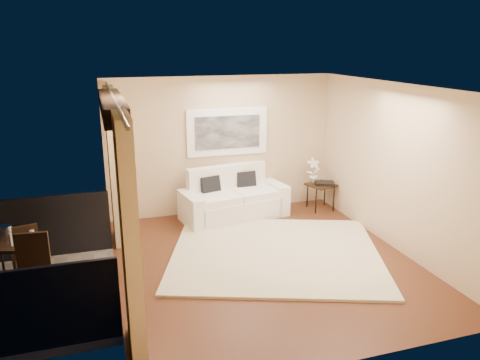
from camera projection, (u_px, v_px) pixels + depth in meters
name	position (u px, v px, depth m)	size (l,w,h in m)	color
floor	(265.00, 262.00, 7.30)	(5.00, 5.00, 0.00)	#542C18
room_shell	(112.00, 106.00, 5.98)	(5.00, 6.40, 5.00)	white
balcony	(35.00, 283.00, 6.30)	(1.81, 2.60, 1.17)	#605B56
curtains	(120.00, 194.00, 6.32)	(0.16, 4.80, 2.64)	tan
artwork	(227.00, 132.00, 9.13)	(1.62, 0.07, 0.92)	white
rug	(275.00, 253.00, 7.59)	(3.31, 2.88, 0.04)	beige
sofa	(233.00, 200.00, 9.15)	(2.15, 1.20, 0.98)	white
side_table	(321.00, 187.00, 9.50)	(0.62, 0.62, 0.54)	black
tray	(325.00, 183.00, 9.46)	(0.38, 0.28, 0.05)	black
orchid	(313.00, 171.00, 9.48)	(0.28, 0.19, 0.53)	white
bistro_table	(16.00, 247.00, 6.34)	(0.76, 0.76, 0.71)	black
balcony_chair_far	(25.00, 249.00, 6.60)	(0.46, 0.46, 0.88)	black
balcony_chair_near	(33.00, 265.00, 6.00)	(0.45, 0.46, 0.96)	black
ice_bucket	(6.00, 233.00, 6.36)	(0.18, 0.18, 0.20)	silver
candle	(18.00, 235.00, 6.45)	(0.06, 0.06, 0.07)	red
vase	(11.00, 240.00, 6.16)	(0.04, 0.04, 0.18)	silver
glass_a	(27.00, 237.00, 6.30)	(0.06, 0.06, 0.12)	white
glass_b	(32.00, 234.00, 6.40)	(0.06, 0.06, 0.12)	silver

